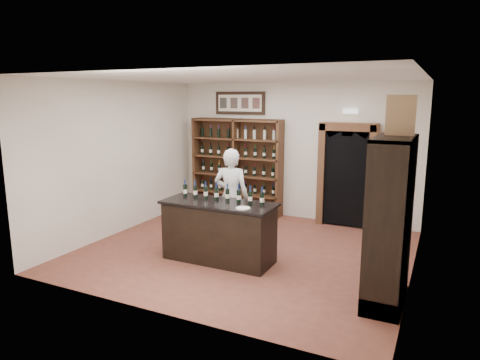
% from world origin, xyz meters
% --- Properties ---
extents(floor, '(5.50, 5.50, 0.00)m').
position_xyz_m(floor, '(0.00, 0.00, 0.00)').
color(floor, brown).
rests_on(floor, ground).
extents(ceiling, '(5.50, 5.50, 0.00)m').
position_xyz_m(ceiling, '(0.00, 0.00, 3.00)').
color(ceiling, white).
rests_on(ceiling, wall_back).
extents(wall_back, '(5.50, 0.04, 3.00)m').
position_xyz_m(wall_back, '(0.00, 2.50, 1.50)').
color(wall_back, white).
rests_on(wall_back, ground).
extents(wall_left, '(0.04, 5.00, 3.00)m').
position_xyz_m(wall_left, '(-2.75, 0.00, 1.50)').
color(wall_left, white).
rests_on(wall_left, ground).
extents(wall_right, '(0.04, 5.00, 3.00)m').
position_xyz_m(wall_right, '(2.75, 0.00, 1.50)').
color(wall_right, white).
rests_on(wall_right, ground).
extents(wine_shelf, '(2.20, 0.38, 2.20)m').
position_xyz_m(wine_shelf, '(-1.30, 2.33, 1.10)').
color(wine_shelf, '#50301B').
rests_on(wine_shelf, ground).
extents(framed_picture, '(1.25, 0.04, 0.52)m').
position_xyz_m(framed_picture, '(-1.30, 2.47, 2.55)').
color(framed_picture, black).
rests_on(framed_picture, wall_back).
extents(arched_doorway, '(1.17, 0.35, 2.17)m').
position_xyz_m(arched_doorway, '(1.25, 2.33, 1.14)').
color(arched_doorway, black).
rests_on(arched_doorway, ground).
extents(emergency_light, '(0.30, 0.10, 0.10)m').
position_xyz_m(emergency_light, '(1.25, 2.42, 2.40)').
color(emergency_light, white).
rests_on(emergency_light, wall_back).
extents(tasting_counter, '(1.88, 0.78, 1.00)m').
position_xyz_m(tasting_counter, '(-0.20, -0.60, 0.49)').
color(tasting_counter, black).
rests_on(tasting_counter, ground).
extents(counter_bottle_0, '(0.07, 0.07, 0.30)m').
position_xyz_m(counter_bottle_0, '(-0.92, -0.49, 1.11)').
color(counter_bottle_0, black).
rests_on(counter_bottle_0, tasting_counter).
extents(counter_bottle_1, '(0.07, 0.07, 0.30)m').
position_xyz_m(counter_bottle_1, '(-0.71, -0.49, 1.11)').
color(counter_bottle_1, black).
rests_on(counter_bottle_1, tasting_counter).
extents(counter_bottle_2, '(0.07, 0.07, 0.30)m').
position_xyz_m(counter_bottle_2, '(-0.51, -0.49, 1.11)').
color(counter_bottle_2, black).
rests_on(counter_bottle_2, tasting_counter).
extents(counter_bottle_3, '(0.07, 0.07, 0.30)m').
position_xyz_m(counter_bottle_3, '(-0.30, -0.49, 1.11)').
color(counter_bottle_3, black).
rests_on(counter_bottle_3, tasting_counter).
extents(counter_bottle_4, '(0.07, 0.07, 0.30)m').
position_xyz_m(counter_bottle_4, '(-0.10, -0.49, 1.11)').
color(counter_bottle_4, black).
rests_on(counter_bottle_4, tasting_counter).
extents(counter_bottle_5, '(0.07, 0.07, 0.30)m').
position_xyz_m(counter_bottle_5, '(0.11, -0.49, 1.11)').
color(counter_bottle_5, black).
rests_on(counter_bottle_5, tasting_counter).
extents(counter_bottle_6, '(0.07, 0.07, 0.30)m').
position_xyz_m(counter_bottle_6, '(0.31, -0.49, 1.11)').
color(counter_bottle_6, black).
rests_on(counter_bottle_6, tasting_counter).
extents(counter_bottle_7, '(0.07, 0.07, 0.30)m').
position_xyz_m(counter_bottle_7, '(0.52, -0.49, 1.11)').
color(counter_bottle_7, black).
rests_on(counter_bottle_7, tasting_counter).
extents(side_cabinet, '(0.48, 1.20, 2.20)m').
position_xyz_m(side_cabinet, '(2.52, -0.90, 0.75)').
color(side_cabinet, black).
rests_on(side_cabinet, ground).
extents(shopkeeper, '(0.71, 0.53, 1.78)m').
position_xyz_m(shopkeeper, '(-0.42, 0.28, 0.89)').
color(shopkeeper, white).
rests_on(shopkeeper, ground).
extents(plate, '(0.22, 0.22, 0.02)m').
position_xyz_m(plate, '(0.34, -0.81, 1.01)').
color(plate, white).
rests_on(plate, tasting_counter).
extents(wine_crate, '(0.37, 0.18, 0.51)m').
position_xyz_m(wine_crate, '(2.51, -0.67, 2.46)').
color(wine_crate, tan).
rests_on(wine_crate, side_cabinet).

